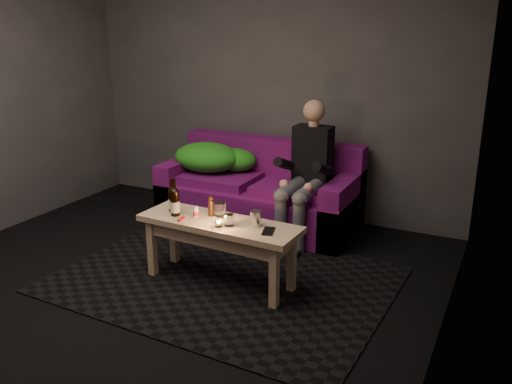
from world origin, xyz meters
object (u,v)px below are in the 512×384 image
coffee_table (219,232)px  steel_cup (256,218)px  sofa (261,195)px  beer_bottle_b (175,202)px  person (306,170)px  beer_bottle_a (172,199)px

coffee_table → steel_cup: (0.28, 0.04, 0.14)m
sofa → coffee_table: size_ratio=1.49×
coffee_table → beer_bottle_b: size_ratio=4.34×
beer_bottle_b → steel_cup: beer_bottle_b is taller
coffee_table → beer_bottle_b: 0.41m
person → beer_bottle_b: person is taller
sofa → beer_bottle_b: 1.36m
person → steel_cup: 1.10m
sofa → person: 0.65m
coffee_table → beer_bottle_a: 0.46m
sofa → steel_cup: 1.39m
person → coffee_table: size_ratio=1.00×
coffee_table → beer_bottle_a: (-0.42, 0.03, 0.18)m
beer_bottle_a → steel_cup: bearing=0.7°
person → steel_cup: (0.05, -1.09, -0.08)m
coffee_table → steel_cup: 0.32m
sofa → person: size_ratio=1.50×
sofa → beer_bottle_a: size_ratio=7.31×
sofa → person: (0.52, -0.15, 0.35)m
sofa → beer_bottle_b: sofa is taller
person → beer_bottle_b: size_ratio=4.32×
sofa → person: person is taller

